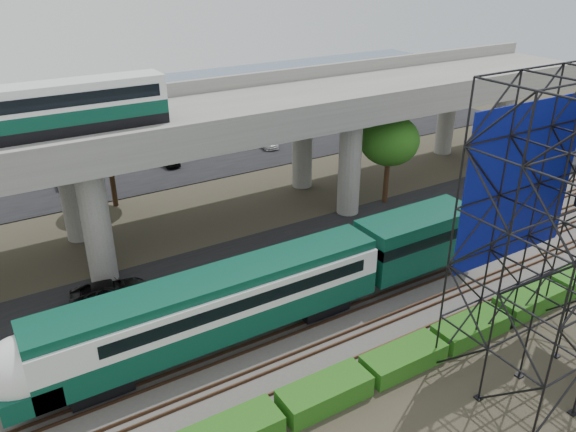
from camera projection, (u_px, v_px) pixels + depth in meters
ground at (339, 329)px, 32.26m from camera, size 140.00×140.00×0.00m
ballast_bed at (319, 311)px, 33.76m from camera, size 90.00×12.00×0.20m
service_road at (253, 253)px, 40.33m from camera, size 90.00×5.00×0.08m
parking_lot at (146, 159)px, 58.44m from camera, size 90.00×18.00×0.08m
harbor_water at (93, 112)px, 75.40m from camera, size 140.00×40.00×0.03m
rail_tracks at (319, 308)px, 33.68m from camera, size 90.00×9.52×0.16m
commuter_train at (253, 293)px, 30.47m from camera, size 29.30×3.06×4.30m
overpass at (205, 126)px, 40.73m from camera, size 80.00×12.00×12.40m
scaffold_tower at (568, 240)px, 26.24m from camera, size 9.36×6.36×15.00m
hedge_strip at (404, 358)px, 29.18m from camera, size 34.60×1.80×1.20m
trees at (156, 169)px, 40.13m from camera, size 40.94×16.94×7.69m
suv at (111, 292)px, 34.44m from camera, size 5.09×3.03×1.33m
parked_cars at (144, 154)px, 57.84m from camera, size 36.55×9.36×1.29m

